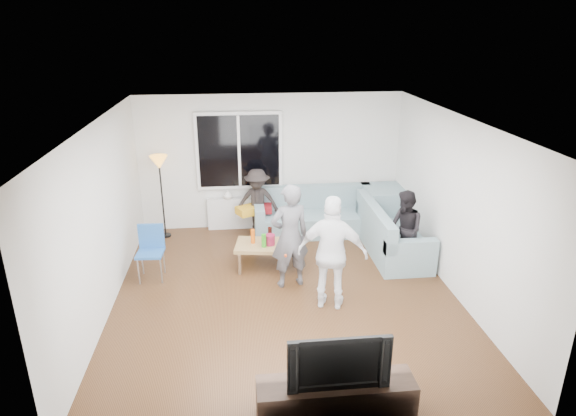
{
  "coord_description": "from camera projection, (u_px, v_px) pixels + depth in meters",
  "views": [
    {
      "loc": [
        -0.66,
        -6.43,
        3.8
      ],
      "look_at": [
        0.1,
        0.6,
        1.15
      ],
      "focal_mm": 30.8,
      "sensor_mm": 36.0,
      "label": 1
    }
  ],
  "objects": [
    {
      "name": "player_right",
      "position": [
        332.0,
        253.0,
        6.8
      ],
      "size": [
        1.05,
        0.68,
        1.66
      ],
      "primitive_type": "imported",
      "rotation": [
        0.0,
        0.0,
        2.83
      ],
      "color": "white",
      "rests_on": "floor"
    },
    {
      "name": "cushion_yellow",
      "position": [
        248.0,
        210.0,
        9.25
      ],
      "size": [
        0.48,
        0.45,
        0.14
      ],
      "primitive_type": "cube",
      "rotation": [
        0.0,
        0.0,
        0.45
      ],
      "color": "gold",
      "rests_on": "sofa_back_section"
    },
    {
      "name": "player_left",
      "position": [
        290.0,
        236.0,
        7.37
      ],
      "size": [
        0.67,
        0.51,
        1.63
      ],
      "primitive_type": "imported",
      "rotation": [
        0.0,
        0.0,
        3.36
      ],
      "color": "#535257",
      "rests_on": "floor"
    },
    {
      "name": "pitcher",
      "position": [
        270.0,
        240.0,
        8.06
      ],
      "size": [
        0.17,
        0.17,
        0.17
      ],
      "primitive_type": "cylinder",
      "color": "maroon",
      "rests_on": "coffee_table"
    },
    {
      "name": "spectator_right",
      "position": [
        405.0,
        230.0,
        8.02
      ],
      "size": [
        0.59,
        0.71,
        1.3
      ],
      "primitive_type": "imported",
      "rotation": [
        0.0,
        0.0,
        -1.41
      ],
      "color": "black",
      "rests_on": "floor"
    },
    {
      "name": "sofa_corner",
      "position": [
        386.0,
        209.0,
        9.57
      ],
      "size": [
        0.85,
        0.85,
        0.85
      ],
      "primitive_type": "cube",
      "color": "gray",
      "rests_on": "floor"
    },
    {
      "name": "bottle_b",
      "position": [
        264.0,
        241.0,
        7.97
      ],
      "size": [
        0.08,
        0.08,
        0.22
      ],
      "primitive_type": "cylinder",
      "color": "green",
      "rests_on": "coffee_table"
    },
    {
      "name": "floor_lamp",
      "position": [
        162.0,
        197.0,
        9.13
      ],
      "size": [
        0.32,
        0.32,
        1.56
      ],
      "primitive_type": null,
      "color": "#FFA330",
      "rests_on": "floor"
    },
    {
      "name": "vase",
      "position": [
        228.0,
        195.0,
        9.49
      ],
      "size": [
        0.21,
        0.21,
        0.18
      ],
      "primitive_type": "imported",
      "rotation": [
        0.0,
        0.0,
        -0.26
      ],
      "color": "white",
      "rests_on": "radiator"
    },
    {
      "name": "bottle_a",
      "position": [
        253.0,
        236.0,
        8.1
      ],
      "size": [
        0.07,
        0.07,
        0.24
      ],
      "primitive_type": "cylinder",
      "color": "#DD550D",
      "rests_on": "coffee_table"
    },
    {
      "name": "coffee_table",
      "position": [
        270.0,
        255.0,
        8.18
      ],
      "size": [
        1.18,
        0.76,
        0.4
      ],
      "primitive_type": "cube",
      "rotation": [
        0.0,
        0.0,
        -0.15
      ],
      "color": "#A1864E",
      "rests_on": "floor"
    },
    {
      "name": "tv_console",
      "position": [
        336.0,
        400.0,
        5.0
      ],
      "size": [
        1.6,
        0.4,
        0.44
      ],
      "primitive_type": "cube",
      "color": "#35231A",
      "rests_on": "floor"
    },
    {
      "name": "wall_left",
      "position": [
        100.0,
        220.0,
        6.67
      ],
      "size": [
        0.04,
        5.5,
        2.6
      ],
      "primitive_type": "cube",
      "color": "silver",
      "rests_on": "ground"
    },
    {
      "name": "spectator_back",
      "position": [
        257.0,
        202.0,
        9.27
      ],
      "size": [
        0.9,
        0.6,
        1.29
      ],
      "primitive_type": "imported",
      "rotation": [
        0.0,
        0.0,
        -0.15
      ],
      "color": "black",
      "rests_on": "floor"
    },
    {
      "name": "ceiling",
      "position": [
        285.0,
        119.0,
        6.47
      ],
      "size": [
        5.0,
        5.5,
        0.04
      ],
      "primitive_type": "cube",
      "color": "white",
      "rests_on": "ground"
    },
    {
      "name": "wall_right",
      "position": [
        458.0,
        206.0,
        7.18
      ],
      "size": [
        0.04,
        5.5,
        2.6
      ],
      "primitive_type": "cube",
      "color": "silver",
      "rests_on": "ground"
    },
    {
      "name": "bottle_c",
      "position": [
        270.0,
        234.0,
        8.22
      ],
      "size": [
        0.07,
        0.07,
        0.23
      ],
      "primitive_type": "cylinder",
      "color": "black",
      "rests_on": "coffee_table"
    },
    {
      "name": "wall_back",
      "position": [
        271.0,
        162.0,
        9.51
      ],
      "size": [
        5.0,
        0.04,
        2.6
      ],
      "primitive_type": "cube",
      "color": "silver",
      "rests_on": "ground"
    },
    {
      "name": "cushion_red",
      "position": [
        262.0,
        208.0,
        9.35
      ],
      "size": [
        0.37,
        0.32,
        0.13
      ],
      "primitive_type": "cube",
      "rotation": [
        0.0,
        0.0,
        -0.05
      ],
      "color": "maroon",
      "rests_on": "sofa_back_section"
    },
    {
      "name": "window_glass",
      "position": [
        239.0,
        151.0,
        9.25
      ],
      "size": [
        1.5,
        0.02,
        1.35
      ],
      "primitive_type": "cube",
      "color": "black",
      "rests_on": "window_frame"
    },
    {
      "name": "wall_front",
      "position": [
        318.0,
        326.0,
        4.35
      ],
      "size": [
        5.0,
        0.04,
        2.6
      ],
      "primitive_type": "cube",
      "color": "silver",
      "rests_on": "ground"
    },
    {
      "name": "window_frame",
      "position": [
        239.0,
        151.0,
        9.28
      ],
      "size": [
        1.62,
        0.06,
        1.47
      ],
      "primitive_type": "cube",
      "color": "white",
      "rests_on": "wall_back"
    },
    {
      "name": "radiator",
      "position": [
        241.0,
        213.0,
        9.68
      ],
      "size": [
        1.3,
        0.12,
        0.62
      ],
      "primitive_type": "cube",
      "color": "silver",
      "rests_on": "floor"
    },
    {
      "name": "floor",
      "position": [
        286.0,
        295.0,
        7.39
      ],
      "size": [
        5.0,
        5.5,
        0.04
      ],
      "primitive_type": "cube",
      "color": "#56351C",
      "rests_on": "ground"
    },
    {
      "name": "television",
      "position": [
        337.0,
        358.0,
        4.82
      ],
      "size": [
        1.02,
        0.13,
        0.58
      ],
      "primitive_type": "imported",
      "color": "black",
      "rests_on": "tv_console"
    },
    {
      "name": "potted_plant",
      "position": [
        257.0,
        190.0,
        9.52
      ],
      "size": [
        0.2,
        0.17,
        0.34
      ],
      "primitive_type": "imported",
      "rotation": [
        0.0,
        0.0,
        0.07
      ],
      "color": "#2B692A",
      "rests_on": "radiator"
    },
    {
      "name": "window_mullion",
      "position": [
        239.0,
        151.0,
        9.24
      ],
      "size": [
        0.05,
        0.03,
        1.35
      ],
      "primitive_type": "cube",
      "color": "white",
      "rests_on": "window_frame"
    },
    {
      "name": "sofa_back_section",
      "position": [
        315.0,
        212.0,
        9.43
      ],
      "size": [
        2.3,
        0.85,
        0.85
      ],
      "primitive_type": null,
      "color": "gray",
      "rests_on": "floor"
    },
    {
      "name": "bottle_e",
      "position": [
        288.0,
        233.0,
        8.23
      ],
      "size": [
        0.07,
        0.07,
        0.22
      ],
      "primitive_type": "cylinder",
      "color": "black",
      "rests_on": "coffee_table"
    },
    {
      "name": "side_chair",
      "position": [
        150.0,
        254.0,
        7.69
      ],
      "size": [
        0.42,
        0.42,
        0.86
      ],
      "primitive_type": null,
      "rotation": [
        0.0,
        0.0,
        -0.06
      ],
      "color": "#265CA8",
      "rests_on": "floor"
    },
    {
      "name": "sofa_right_section",
      "position": [
        393.0,
        229.0,
        8.62
      ],
      "size": [
        2.0,
        0.85,
        0.85
      ],
      "primitive_type": null,
      "rotation": [
        0.0,
        0.0,
        1.57
      ],
      "color": "gray",
      "rests_on": "floor"
    }
  ]
}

